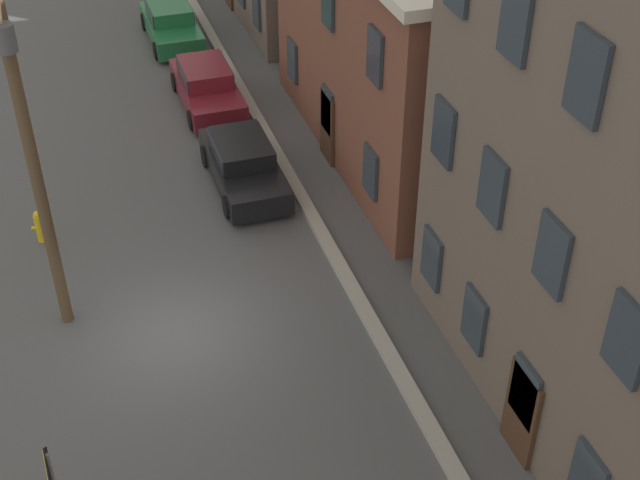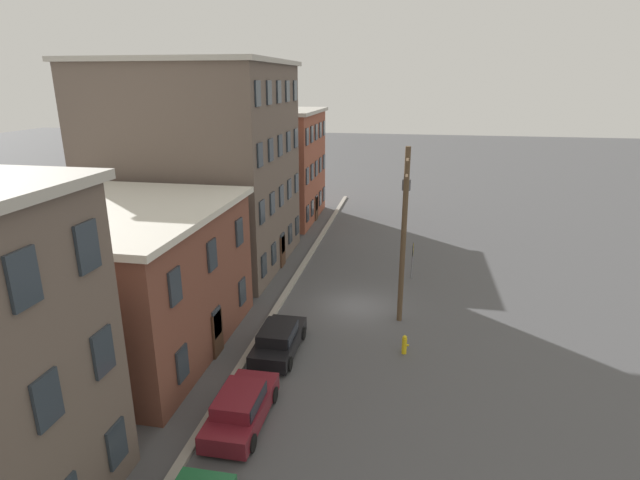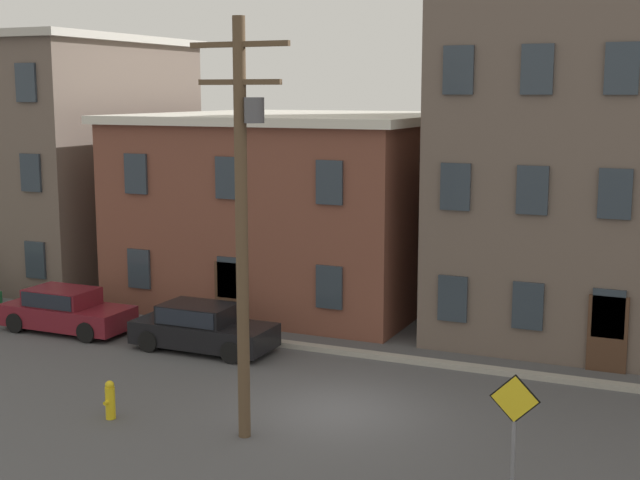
{
  "view_description": "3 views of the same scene",
  "coord_description": "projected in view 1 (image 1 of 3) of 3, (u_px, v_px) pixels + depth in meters",
  "views": [
    {
      "loc": [
        16.1,
        -1.7,
        14.47
      ],
      "look_at": [
        1.99,
        2.92,
        3.49
      ],
      "focal_mm": 50.0,
      "sensor_mm": 36.0,
      "label": 1
    },
    {
      "loc": [
        -26.46,
        -2.73,
        12.53
      ],
      "look_at": [
        -0.91,
        2.03,
        4.22
      ],
      "focal_mm": 28.0,
      "sensor_mm": 36.0,
      "label": 2
    },
    {
      "loc": [
        8.24,
        -19.58,
        7.86
      ],
      "look_at": [
        -1.98,
        3.25,
        3.68
      ],
      "focal_mm": 50.0,
      "sensor_mm": 36.0,
      "label": 3
    }
  ],
  "objects": [
    {
      "name": "ground_plane",
      "position": [
        178.0,
        333.0,
        21.33
      ],
      "size": [
        200.0,
        200.0,
        0.0
      ],
      "primitive_type": "plane",
      "color": "#4C4C4F"
    },
    {
      "name": "caution_sign",
      "position": [
        52.0,
        480.0,
        15.78
      ],
      "size": [
        0.99,
        0.08,
        2.5
      ],
      "color": "slate",
      "rests_on": "ground_plane"
    },
    {
      "name": "car_green",
      "position": [
        171.0,
        22.0,
        34.55
      ],
      "size": [
        4.4,
        1.92,
        1.43
      ],
      "color": "#1E6638",
      "rests_on": "ground_plane"
    },
    {
      "name": "kerb_strip",
      "position": [
        355.0,
        293.0,
        22.41
      ],
      "size": [
        56.0,
        0.36,
        0.16
      ],
      "primitive_type": "cube",
      "color": "#9E998E",
      "rests_on": "ground_plane"
    },
    {
      "name": "car_black",
      "position": [
        243.0,
        162.0,
        26.18
      ],
      "size": [
        4.4,
        1.92,
        1.43
      ],
      "color": "black",
      "rests_on": "ground_plane"
    },
    {
      "name": "utility_pole",
      "position": [
        25.0,
        129.0,
        18.54
      ],
      "size": [
        2.4,
        0.44,
        9.46
      ],
      "color": "brown",
      "rests_on": "ground_plane"
    },
    {
      "name": "car_maroon",
      "position": [
        207.0,
        85.0,
        30.24
      ],
      "size": [
        4.4,
        1.92,
        1.43
      ],
      "color": "maroon",
      "rests_on": "ground_plane"
    },
    {
      "name": "fire_hydrant",
      "position": [
        40.0,
        226.0,
        24.04
      ],
      "size": [
        0.24,
        0.34,
        0.96
      ],
      "color": "yellow",
      "rests_on": "ground_plane"
    },
    {
      "name": "apartment_midblock",
      "position": [
        506.0,
        29.0,
        27.15
      ],
      "size": [
        11.49,
        11.9,
        7.03
      ],
      "color": "brown",
      "rests_on": "ground_plane"
    }
  ]
}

